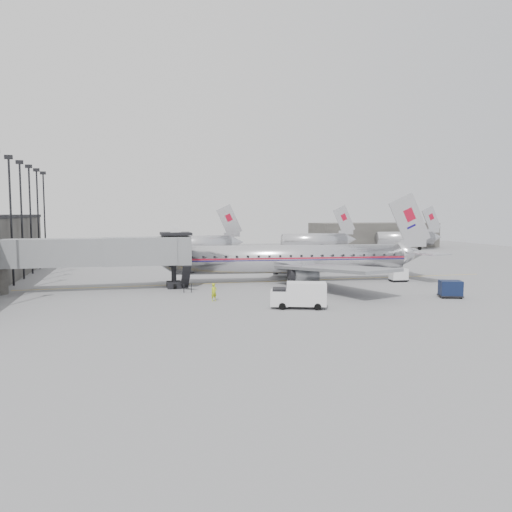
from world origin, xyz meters
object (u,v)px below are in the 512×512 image
(baggage_cart_white, at_px, (398,274))
(airliner, at_px, (296,259))
(baggage_cart_navy, at_px, (450,289))
(service_van, at_px, (299,295))
(ramp_worker, at_px, (214,292))

(baggage_cart_white, bearing_deg, airliner, 170.04)
(airliner, relative_size, baggage_cart_navy, 13.38)
(service_van, xyz_separation_m, baggage_cart_white, (17.82, 13.48, -0.35))
(airliner, bearing_deg, baggage_cart_white, -9.08)
(service_van, height_order, ramp_worker, service_van)
(service_van, bearing_deg, baggage_cart_navy, 23.47)
(airliner, relative_size, service_van, 6.66)
(baggage_cart_white, bearing_deg, baggage_cart_navy, -90.29)
(airliner, distance_m, baggage_cart_white, 12.93)
(baggage_cart_white, bearing_deg, service_van, -137.89)
(service_van, xyz_separation_m, ramp_worker, (-6.86, 5.48, -0.36))
(baggage_cart_navy, bearing_deg, service_van, -155.23)
(baggage_cart_navy, height_order, baggage_cart_white, baggage_cart_navy)
(service_van, relative_size, baggage_cart_white, 2.38)
(ramp_worker, bearing_deg, baggage_cart_white, -7.68)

